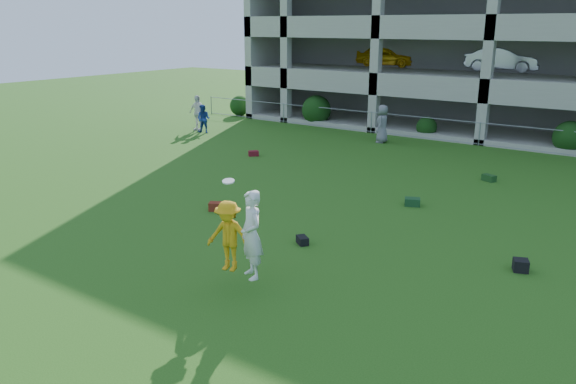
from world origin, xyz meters
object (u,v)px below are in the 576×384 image
Objects in this scene: parking_garage at (533,21)px; crate_d at (521,265)px; bystander_a at (204,119)px; frisbee_contest at (237,235)px; bystander_c at (382,124)px; bystander_b at (198,113)px.

crate_d is at bearing -76.78° from parking_garage.
bystander_a is 0.72× the size of frisbee_contest.
frisbee_contest is 28.24m from parking_garage.
bystander_c is 0.88× the size of frisbee_contest.
bystander_b is at bearing 154.52° from crate_d.
frisbee_contest is (13.96, -13.75, 0.50)m from bystander_a.
bystander_c is at bearing 105.25° from frisbee_contest.
bystander_b is 20.51m from frisbee_contest.
bystander_b is 0.91× the size of frisbee_contest.
bystander_b is 1.03× the size of bystander_c.
crate_d is 0.01× the size of parking_garage.
bystander_a is 0.05× the size of parking_garage.
frisbee_contest is at bearing 6.95° from bystander_c.
bystander_b reaches higher than bystander_a.
frisbee_contest is 0.07× the size of parking_garage.
parking_garage is at bearing 103.22° from crate_d.
bystander_a is 20.28m from parking_garage.
parking_garage reaches higher than bystander_b.
bystander_a is 0.98m from bystander_b.
bystander_a is at bearing -78.70° from bystander_c.
bystander_b is at bearing -136.65° from parking_garage.
crate_d is at bearing 29.93° from bystander_c.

